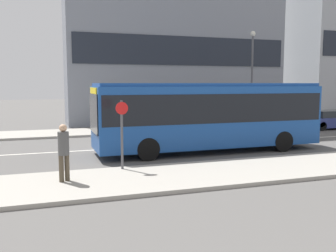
{
  "coord_description": "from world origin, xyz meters",
  "views": [
    {
      "loc": [
        -4.4,
        -17.84,
        3.19
      ],
      "look_at": [
        1.05,
        -1.7,
        1.23
      ],
      "focal_mm": 40.0,
      "sensor_mm": 36.0,
      "label": 1
    }
  ],
  "objects": [
    {
      "name": "lane_centerline",
      "position": [
        0.0,
        0.0,
        0.0
      ],
      "size": [
        41.8,
        0.16,
        0.01
      ],
      "color": "silver",
      "rests_on": "ground_plane"
    },
    {
      "name": "sidewalk_near",
      "position": [
        0.0,
        -6.25,
        0.07
      ],
      "size": [
        44.0,
        3.5,
        0.13
      ],
      "color": "#A39E93",
      "rests_on": "ground_plane"
    },
    {
      "name": "bus_stop_sign",
      "position": [
        -1.75,
        -4.87,
        1.57
      ],
      "size": [
        0.44,
        0.12,
        2.45
      ],
      "color": "#4C4C51",
      "rests_on": "sidewalk_near"
    },
    {
      "name": "street_lamp",
      "position": [
        9.61,
        5.28,
        4.2
      ],
      "size": [
        0.36,
        0.36,
        6.63
      ],
      "color": "#4C4C51",
      "rests_on": "sidewalk_far"
    },
    {
      "name": "parked_car_0",
      "position": [
        14.84,
        3.31,
        0.62
      ],
      "size": [
        4.66,
        1.81,
        1.28
      ],
      "color": "navy",
      "rests_on": "ground_plane"
    },
    {
      "name": "city_bus",
      "position": [
        2.93,
        -2.0,
        1.84
      ],
      "size": [
        10.59,
        2.65,
        3.19
      ],
      "rotation": [
        0.0,
        0.0,
        0.08
      ],
      "color": "#194793",
      "rests_on": "ground_plane"
    },
    {
      "name": "pedestrian_near_stop",
      "position": [
        -3.82,
        -5.97,
        1.16
      ],
      "size": [
        0.34,
        0.34,
        1.8
      ],
      "rotation": [
        0.0,
        0.0,
        3.62
      ],
      "color": "#4C4233",
      "rests_on": "sidewalk_near"
    },
    {
      "name": "ground_plane",
      "position": [
        0.0,
        0.0,
        0.0
      ],
      "size": [
        120.0,
        120.0,
        0.0
      ],
      "primitive_type": "plane",
      "color": "#595654"
    },
    {
      "name": "sidewalk_far",
      "position": [
        0.0,
        6.25,
        0.07
      ],
      "size": [
        44.0,
        3.5,
        0.13
      ],
      "color": "#A39E93",
      "rests_on": "ground_plane"
    }
  ]
}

